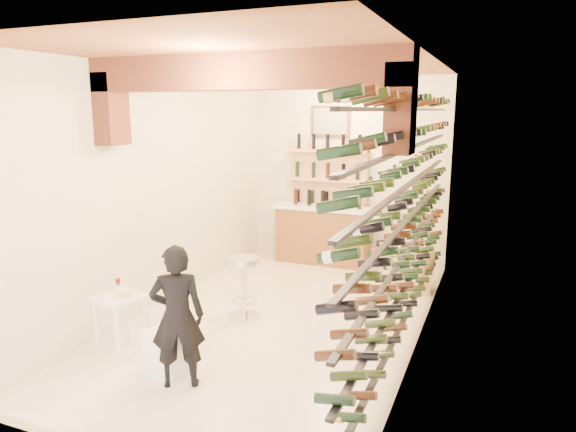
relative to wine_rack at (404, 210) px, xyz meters
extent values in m
plane|color=#EFE2CE|center=(-1.53, 0.00, -1.55)|extent=(6.00, 6.00, 0.00)
cube|color=silver|center=(-1.53, 3.00, 0.05)|extent=(3.50, 0.02, 3.20)
cube|color=silver|center=(-1.53, -3.00, 0.05)|extent=(3.50, 0.02, 3.20)
cube|color=silver|center=(-3.28, 0.00, 0.05)|extent=(0.02, 6.00, 3.20)
cube|color=silver|center=(0.22, 0.00, 0.05)|extent=(0.02, 6.00, 3.20)
cube|color=#9D5D37|center=(-1.53, 0.00, 1.65)|extent=(3.50, 6.00, 0.02)
cube|color=#984E35|center=(-1.53, -1.00, 1.47)|extent=(3.50, 0.35, 0.36)
cube|color=#984E35|center=(-3.16, -1.00, 1.10)|extent=(0.24, 0.35, 0.80)
cube|color=#984E35|center=(0.10, -1.00, 1.10)|extent=(0.24, 0.35, 0.80)
cube|color=black|center=(0.06, 0.00, -1.30)|extent=(0.06, 5.70, 0.03)
cube|color=black|center=(0.06, 0.00, -0.90)|extent=(0.06, 5.70, 0.03)
cube|color=black|center=(0.06, 0.00, -0.50)|extent=(0.06, 5.70, 0.03)
cube|color=black|center=(0.06, 0.00, -0.10)|extent=(0.06, 5.70, 0.03)
cube|color=black|center=(0.06, 0.00, 0.30)|extent=(0.06, 5.70, 0.03)
cube|color=black|center=(0.06, 0.00, 0.70)|extent=(0.06, 5.70, 0.03)
cube|color=black|center=(0.06, 0.00, 1.10)|extent=(0.06, 5.70, 0.03)
cube|color=brown|center=(-1.83, 2.65, -1.07)|extent=(1.60, 0.55, 0.96)
cube|color=white|center=(-1.83, 2.65, -0.56)|extent=(1.70, 0.62, 0.05)
cube|color=tan|center=(-1.83, 2.92, -0.55)|extent=(1.40, 0.10, 2.00)
cube|color=tan|center=(-1.83, 2.82, -1.10)|extent=(1.40, 0.28, 0.04)
cube|color=tan|center=(-1.83, 2.82, -0.60)|extent=(1.40, 0.28, 0.04)
cube|color=tan|center=(-1.83, 2.82, -0.10)|extent=(1.40, 0.28, 0.04)
cube|color=tan|center=(-1.83, 2.82, 0.40)|extent=(1.40, 0.28, 0.04)
cube|color=brown|center=(-1.83, 2.97, 0.90)|extent=(0.70, 0.04, 0.55)
cube|color=#99998C|center=(-1.83, 2.94, 0.90)|extent=(0.60, 0.01, 0.45)
cube|color=white|center=(-2.75, -1.54, -0.91)|extent=(0.55, 0.55, 0.04)
cube|color=white|center=(-2.97, -1.67, -1.24)|extent=(0.04, 0.04, 0.62)
cube|color=white|center=(-2.61, -1.76, -1.24)|extent=(0.04, 0.04, 0.62)
cube|color=white|center=(-2.88, -1.31, -1.24)|extent=(0.04, 0.04, 0.62)
cube|color=white|center=(-2.52, -1.40, -1.24)|extent=(0.04, 0.04, 0.62)
cylinder|color=white|center=(-2.70, -1.52, -0.88)|extent=(0.21, 0.21, 0.01)
cylinder|color=#BF7266|center=(-2.70, -1.52, -0.86)|extent=(0.16, 0.16, 0.02)
cube|color=white|center=(-2.90, -1.64, -0.88)|extent=(0.12, 0.12, 0.01)
cylinder|color=white|center=(-2.88, -1.40, -0.88)|extent=(0.06, 0.06, 0.00)
cylinder|color=white|center=(-2.88, -1.40, -0.84)|extent=(0.01, 0.01, 0.08)
cone|color=#5A070C|center=(-2.88, -1.40, -0.78)|extent=(0.07, 0.07, 0.07)
cube|color=white|center=(-1.99, -1.72, -1.31)|extent=(0.44, 0.44, 0.49)
imported|color=black|center=(-1.78, -1.87, -0.84)|extent=(0.62, 0.55, 1.42)
cylinder|color=silver|center=(-1.97, -0.12, -1.53)|extent=(0.42, 0.42, 0.03)
cylinder|color=silver|center=(-1.97, -0.12, -1.16)|extent=(0.08, 0.08, 0.73)
cylinder|color=silver|center=(-1.97, -0.12, -0.78)|extent=(0.39, 0.39, 0.07)
torus|color=silver|center=(-1.97, -0.12, -1.32)|extent=(0.32, 0.32, 0.02)
cube|color=#E4BC7D|center=(-0.13, 1.73, -1.39)|extent=(0.59, 0.46, 0.32)
cube|color=#E4BC7D|center=(-0.13, 1.73, -1.07)|extent=(0.61, 0.52, 0.30)
camera|label=1|loc=(0.97, -5.76, 1.10)|focal=32.32mm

